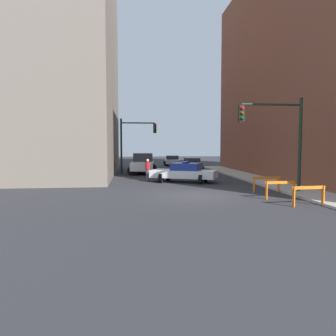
{
  "coord_description": "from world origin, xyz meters",
  "views": [
    {
      "loc": [
        -3.48,
        -17.18,
        2.71
      ],
      "look_at": [
        -0.97,
        5.0,
        1.13
      ],
      "focal_mm": 35.0,
      "sensor_mm": 36.0,
      "label": 1
    }
  ],
  "objects_px": {
    "traffic_light_far": "(133,138)",
    "pedestrian_crossing": "(148,170)",
    "white_truck": "(143,164)",
    "parked_car_near": "(192,164)",
    "barrier_front": "(309,192)",
    "barrier_back": "(266,182)",
    "police_car": "(184,172)",
    "barrier_mid": "(280,187)",
    "traffic_light_near": "(280,130)",
    "parked_car_mid": "(172,160)"
  },
  "relations": [
    {
      "from": "white_truck",
      "to": "pedestrian_crossing",
      "type": "xyz_separation_m",
      "value": [
        0.12,
        -6.92,
        -0.04
      ]
    },
    {
      "from": "traffic_light_near",
      "to": "parked_car_mid",
      "type": "xyz_separation_m",
      "value": [
        -2.82,
        25.5,
        -2.86
      ]
    },
    {
      "from": "parked_car_mid",
      "to": "traffic_light_near",
      "type": "bearing_deg",
      "value": -78.94
    },
    {
      "from": "pedestrian_crossing",
      "to": "traffic_light_far",
      "type": "bearing_deg",
      "value": 10.96
    },
    {
      "from": "parked_car_near",
      "to": "barrier_front",
      "type": "height_order",
      "value": "parked_car_near"
    },
    {
      "from": "traffic_light_far",
      "to": "pedestrian_crossing",
      "type": "height_order",
      "value": "traffic_light_far"
    },
    {
      "from": "barrier_back",
      "to": "parked_car_near",
      "type": "bearing_deg",
      "value": 93.63
    },
    {
      "from": "barrier_front",
      "to": "barrier_mid",
      "type": "height_order",
      "value": "same"
    },
    {
      "from": "white_truck",
      "to": "barrier_front",
      "type": "bearing_deg",
      "value": -64.79
    },
    {
      "from": "traffic_light_far",
      "to": "parked_car_near",
      "type": "bearing_deg",
      "value": 30.16
    },
    {
      "from": "white_truck",
      "to": "parked_car_near",
      "type": "bearing_deg",
      "value": 38.78
    },
    {
      "from": "traffic_light_far",
      "to": "parked_car_mid",
      "type": "distance_m",
      "value": 12.86
    },
    {
      "from": "barrier_back",
      "to": "traffic_light_far",
      "type": "bearing_deg",
      "value": 118.85
    },
    {
      "from": "parked_car_near",
      "to": "barrier_mid",
      "type": "relative_size",
      "value": 2.75
    },
    {
      "from": "parked_car_mid",
      "to": "barrier_mid",
      "type": "bearing_deg",
      "value": -80.97
    },
    {
      "from": "white_truck",
      "to": "parked_car_near",
      "type": "relative_size",
      "value": 1.26
    },
    {
      "from": "police_car",
      "to": "pedestrian_crossing",
      "type": "bearing_deg",
      "value": 92.88
    },
    {
      "from": "traffic_light_near",
      "to": "barrier_front",
      "type": "xyz_separation_m",
      "value": [
        -0.42,
        -3.81,
        -2.91
      ]
    },
    {
      "from": "parked_car_near",
      "to": "parked_car_mid",
      "type": "xyz_separation_m",
      "value": [
        -1.18,
        7.72,
        0.0
      ]
    },
    {
      "from": "parked_car_mid",
      "to": "barrier_front",
      "type": "distance_m",
      "value": 29.41
    },
    {
      "from": "barrier_back",
      "to": "traffic_light_near",
      "type": "bearing_deg",
      "value": -40.93
    },
    {
      "from": "parked_car_near",
      "to": "barrier_front",
      "type": "distance_m",
      "value": 21.63
    },
    {
      "from": "barrier_front",
      "to": "barrier_back",
      "type": "relative_size",
      "value": 1.0
    },
    {
      "from": "parked_car_near",
      "to": "barrier_back",
      "type": "distance_m",
      "value": 17.35
    },
    {
      "from": "barrier_front",
      "to": "barrier_mid",
      "type": "bearing_deg",
      "value": 100.01
    },
    {
      "from": "pedestrian_crossing",
      "to": "police_car",
      "type": "bearing_deg",
      "value": -109.69
    },
    {
      "from": "parked_car_mid",
      "to": "pedestrian_crossing",
      "type": "xyz_separation_m",
      "value": [
        -4.16,
        -18.32,
        0.19
      ]
    },
    {
      "from": "barrier_front",
      "to": "parked_car_near",
      "type": "bearing_deg",
      "value": 93.22
    },
    {
      "from": "traffic_light_near",
      "to": "parked_car_mid",
      "type": "height_order",
      "value": "traffic_light_near"
    },
    {
      "from": "traffic_light_near",
      "to": "white_truck",
      "type": "height_order",
      "value": "traffic_light_near"
    },
    {
      "from": "pedestrian_crossing",
      "to": "barrier_mid",
      "type": "distance_m",
      "value": 10.89
    },
    {
      "from": "traffic_light_far",
      "to": "police_car",
      "type": "bearing_deg",
      "value": -65.22
    },
    {
      "from": "parked_car_near",
      "to": "barrier_back",
      "type": "height_order",
      "value": "parked_car_near"
    },
    {
      "from": "traffic_light_far",
      "to": "pedestrian_crossing",
      "type": "bearing_deg",
      "value": -81.31
    },
    {
      "from": "traffic_light_far",
      "to": "parked_car_near",
      "type": "height_order",
      "value": "traffic_light_far"
    },
    {
      "from": "police_car",
      "to": "barrier_mid",
      "type": "xyz_separation_m",
      "value": [
        3.58,
        -7.9,
        -0.11
      ]
    },
    {
      "from": "parked_car_mid",
      "to": "pedestrian_crossing",
      "type": "bearing_deg",
      "value": -98.04
    },
    {
      "from": "traffic_light_near",
      "to": "barrier_back",
      "type": "distance_m",
      "value": 3.0
    },
    {
      "from": "traffic_light_near",
      "to": "parked_car_near",
      "type": "height_order",
      "value": "traffic_light_near"
    },
    {
      "from": "white_truck",
      "to": "pedestrian_crossing",
      "type": "height_order",
      "value": "white_truck"
    },
    {
      "from": "police_car",
      "to": "pedestrian_crossing",
      "type": "distance_m",
      "value": 2.82
    },
    {
      "from": "police_car",
      "to": "barrier_mid",
      "type": "relative_size",
      "value": 3.15
    },
    {
      "from": "traffic_light_near",
      "to": "white_truck",
      "type": "xyz_separation_m",
      "value": [
        -7.1,
        14.1,
        -2.62
      ]
    },
    {
      "from": "traffic_light_far",
      "to": "parked_car_near",
      "type": "xyz_separation_m",
      "value": [
        6.39,
        3.72,
        -2.72
      ]
    },
    {
      "from": "parked_car_mid",
      "to": "white_truck",
      "type": "bearing_deg",
      "value": -105.81
    },
    {
      "from": "pedestrian_crossing",
      "to": "parked_car_mid",
      "type": "bearing_deg",
      "value": -10.52
    },
    {
      "from": "traffic_light_near",
      "to": "parked_car_near",
      "type": "xyz_separation_m",
      "value": [
        -1.64,
        17.79,
        -2.86
      ]
    },
    {
      "from": "barrier_mid",
      "to": "barrier_back",
      "type": "distance_m",
      "value": 2.26
    },
    {
      "from": "police_car",
      "to": "barrier_back",
      "type": "relative_size",
      "value": 3.15
    },
    {
      "from": "parked_car_near",
      "to": "barrier_back",
      "type": "bearing_deg",
      "value": -82.89
    }
  ]
}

